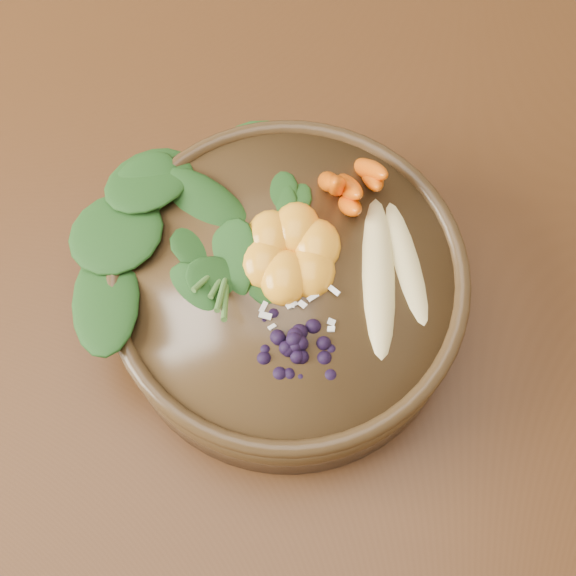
% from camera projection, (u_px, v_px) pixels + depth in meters
% --- Properties ---
extents(ground, '(4.00, 4.00, 0.00)m').
position_uv_depth(ground, '(109.00, 434.00, 1.38)').
color(ground, '#381E0F').
rests_on(ground, ground).
extents(stoneware_bowl, '(0.29, 0.29, 0.07)m').
position_uv_depth(stoneware_bowl, '(288.00, 293.00, 0.63)').
color(stoneware_bowl, '#3D2B17').
rests_on(stoneware_bowl, dining_table).
extents(kale_heap, '(0.19, 0.17, 0.04)m').
position_uv_depth(kale_heap, '(231.00, 195.00, 0.60)').
color(kale_heap, '#1B4115').
rests_on(kale_heap, stoneware_bowl).
extents(carrot_cluster, '(0.06, 0.06, 0.07)m').
position_uv_depth(carrot_cluster, '(353.00, 163.00, 0.59)').
color(carrot_cluster, '#DD5A06').
rests_on(carrot_cluster, stoneware_bowl).
extents(banana_halves, '(0.07, 0.16, 0.03)m').
position_uv_depth(banana_halves, '(395.00, 262.00, 0.59)').
color(banana_halves, '#E0CC84').
rests_on(banana_halves, stoneware_bowl).
extents(mandarin_cluster, '(0.09, 0.09, 0.03)m').
position_uv_depth(mandarin_cluster, '(290.00, 245.00, 0.59)').
color(mandarin_cluster, orange).
rests_on(mandarin_cluster, stoneware_bowl).
extents(blueberry_pile, '(0.13, 0.10, 0.04)m').
position_uv_depth(blueberry_pile, '(292.00, 337.00, 0.56)').
color(blueberry_pile, black).
rests_on(blueberry_pile, stoneware_bowl).
extents(coconut_flakes, '(0.09, 0.07, 0.01)m').
position_uv_depth(coconut_flakes, '(291.00, 296.00, 0.59)').
color(coconut_flakes, white).
rests_on(coconut_flakes, stoneware_bowl).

